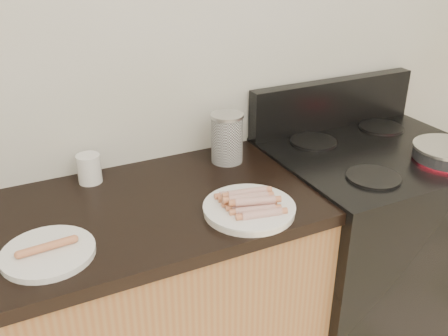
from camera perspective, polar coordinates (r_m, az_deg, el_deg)
name	(u,v)px	position (r m, az deg, el deg)	size (l,w,h in m)	color
wall_back	(143,50)	(1.71, -9.26, 13.18)	(4.00, 0.04, 2.60)	silver
stove	(363,251)	(2.17, 15.56, -9.12)	(0.76, 0.65, 0.91)	black
stove_panel	(333,103)	(2.12, 12.34, 7.21)	(0.76, 0.06, 0.20)	black
burner_near_left	(373,177)	(1.73, 16.70, -1.02)	(0.18, 0.18, 0.01)	black
burner_near_right	(447,158)	(1.97, 24.11, 1.03)	(0.18, 0.18, 0.01)	#FF1E2D
burner_far_left	(313,141)	(1.97, 10.19, 3.01)	(0.18, 0.18, 0.01)	black
burner_far_right	(381,127)	(2.17, 17.51, 4.46)	(0.18, 0.18, 0.01)	black
frying_pan	(448,153)	(1.93, 24.22, 1.61)	(0.25, 0.40, 0.05)	#262629
main_plate	(249,210)	(1.49, 2.89, -4.79)	(0.27, 0.27, 0.02)	silver
side_plate	(48,253)	(1.38, -19.45, -9.13)	(0.24, 0.24, 0.02)	white
hotdog_pile	(249,201)	(1.48, 2.91, -3.83)	(0.12, 0.19, 0.05)	#953628
plain_sausages	(47,247)	(1.37, -19.57, -8.46)	(0.14, 0.03, 0.02)	#CD7857
canister	(227,138)	(1.77, 0.35, 3.46)	(0.12, 0.12, 0.18)	white
mug	(89,169)	(1.70, -15.15, -0.07)	(0.08, 0.08, 0.10)	white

